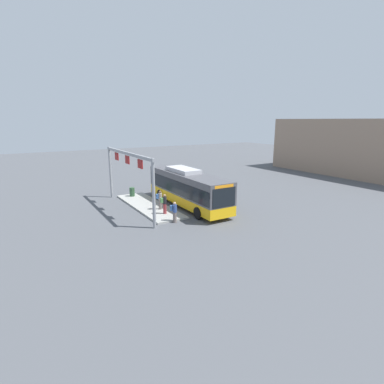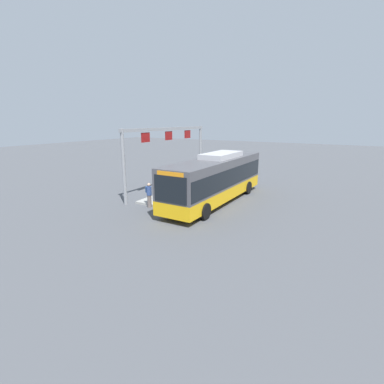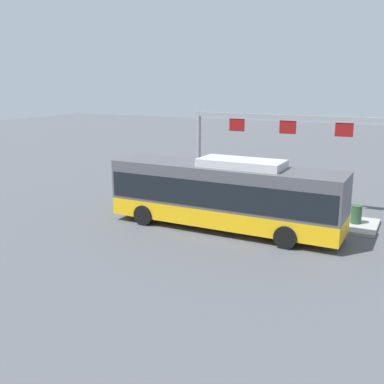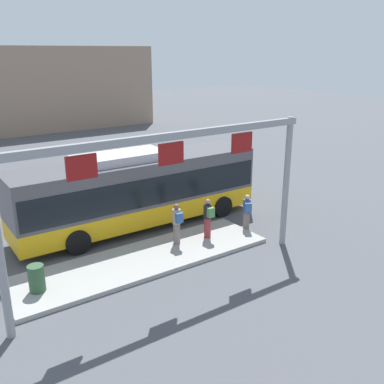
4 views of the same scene
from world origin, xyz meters
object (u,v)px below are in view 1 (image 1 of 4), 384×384
object	(u,v)px
bus_main	(187,187)
trash_bin	(132,192)
person_boarding	(174,212)
person_waiting_near	(164,203)
person_waiting_mid	(160,199)

from	to	relation	value
bus_main	trash_bin	distance (m)	6.62
bus_main	person_boarding	distance (m)	4.87
bus_main	person_boarding	size ratio (longest dim) A/B	6.71
person_waiting_near	person_waiting_mid	xyz separation A→B (m)	(-1.37, 0.23, 0.00)
person_boarding	person_waiting_mid	xyz separation A→B (m)	(-3.39, 0.37, 0.16)
bus_main	person_waiting_mid	xyz separation A→B (m)	(0.12, -2.88, -0.76)
person_waiting_near	bus_main	bearing A→B (deg)	32.39
bus_main	trash_bin	xyz separation A→B (m)	(-5.58, -3.34, -1.20)
bus_main	person_waiting_near	bearing A→B (deg)	-64.04
bus_main	person_boarding	bearing A→B (deg)	-42.43
person_waiting_near	trash_bin	size ratio (longest dim) A/B	1.86
person_boarding	trash_bin	bearing A→B (deg)	120.23
person_waiting_mid	trash_bin	world-z (taller)	person_waiting_mid
trash_bin	bus_main	bearing A→B (deg)	30.90
person_waiting_mid	trash_bin	bearing A→B (deg)	102.82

